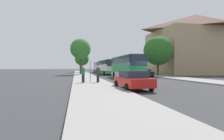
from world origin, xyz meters
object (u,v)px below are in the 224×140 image
object	(u,v)px
bus_middle	(107,67)
parked_car_left_curb	(133,80)
bus_stop_sign	(90,69)
bus_front	(126,67)
tree_left_far	(82,59)
tree_right_near	(158,51)
bus_rear	(99,67)
parked_car_right_near	(145,73)
pedestrian_waiting_near	(83,74)
pedestrian_waiting_far	(98,74)
tree_left_near	(80,49)

from	to	relation	value
bus_middle	parked_car_left_curb	distance (m)	28.42
bus_stop_sign	bus_front	bearing A→B (deg)	48.42
tree_left_far	tree_right_near	size ratio (longest dim) A/B	0.82
bus_rear	parked_car_right_near	distance (m)	26.27
bus_stop_sign	bus_rear	bearing A→B (deg)	80.99
bus_stop_sign	pedestrian_waiting_near	bearing A→B (deg)	-147.36
bus_rear	bus_stop_sign	xyz separation A→B (m)	(-5.86, -36.97, -0.18)
bus_middle	bus_stop_sign	bearing A→B (deg)	-105.92
bus_rear	tree_right_near	xyz separation A→B (m)	(9.12, -23.12, 3.33)
parked_car_left_curb	tree_left_far	bearing A→B (deg)	91.08
bus_rear	parked_car_right_near	world-z (taller)	bus_rear
pedestrian_waiting_near	tree_left_far	xyz separation A→B (m)	(1.23, 38.38, 3.45)
parked_car_left_curb	pedestrian_waiting_far	size ratio (longest dim) A/B	2.57
bus_rear	tree_left_near	distance (m)	16.23
bus_middle	bus_rear	distance (m)	14.60
tree_left_far	parked_car_left_curb	bearing A→B (deg)	-86.74
bus_rear	pedestrian_waiting_near	xyz separation A→B (m)	(-6.66, -37.48, -0.79)
parked_car_right_near	tree_left_far	world-z (taller)	tree_left_far
bus_front	tree_left_far	world-z (taller)	tree_left_far
tree_left_near	tree_right_near	xyz separation A→B (m)	(15.41, -8.79, -0.98)
bus_stop_sign	pedestrian_waiting_near	size ratio (longest dim) A/B	1.38
parked_car_right_near	tree_left_far	size ratio (longest dim) A/B	0.64
bus_front	parked_car_left_curb	distance (m)	13.31
bus_rear	tree_right_near	size ratio (longest dim) A/B	1.35
bus_front	parked_car_right_near	world-z (taller)	bus_front
parked_car_left_curb	pedestrian_waiting_near	world-z (taller)	pedestrian_waiting_near
bus_front	tree_right_near	xyz separation A→B (m)	(8.80, 6.87, 3.28)
bus_stop_sign	tree_left_near	world-z (taller)	tree_left_near
bus_middle	tree_left_near	world-z (taller)	tree_left_near
bus_front	bus_stop_sign	size ratio (longest dim) A/B	4.69
tree_left_near	tree_left_far	world-z (taller)	tree_left_near
bus_rear	tree_left_near	size ratio (longest dim) A/B	1.28
parked_car_left_curb	tree_left_far	size ratio (longest dim) A/B	0.70
parked_car_left_curb	tree_right_near	xyz separation A→B (m)	(12.07, 19.72, 4.35)
bus_middle	pedestrian_waiting_near	size ratio (longest dim) A/B	6.64
bus_front	tree_left_near	distance (m)	17.52
parked_car_right_near	tree_left_near	bearing A→B (deg)	-46.12
parked_car_left_curb	parked_car_right_near	distance (m)	18.95
bus_stop_sign	tree_left_far	xyz separation A→B (m)	(0.43, 37.87, 2.84)
bus_middle	parked_car_right_near	world-z (taller)	bus_middle
tree_left_near	tree_right_near	distance (m)	17.77
parked_car_right_near	tree_left_near	world-z (taller)	tree_left_near
bus_middle	parked_car_right_near	distance (m)	12.34
parked_car_right_near	bus_rear	bearing A→B (deg)	-79.92
bus_rear	parked_car_right_near	bearing A→B (deg)	-78.53
parked_car_left_curb	tree_right_near	size ratio (longest dim) A/B	0.58
bus_front	tree_left_far	size ratio (longest dim) A/B	1.70
bus_middle	parked_car_left_curb	xyz separation A→B (m)	(-2.92, -28.25, -1.07)
bus_rear	pedestrian_waiting_far	distance (m)	37.86
pedestrian_waiting_far	tree_left_far	distance (m)	38.57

